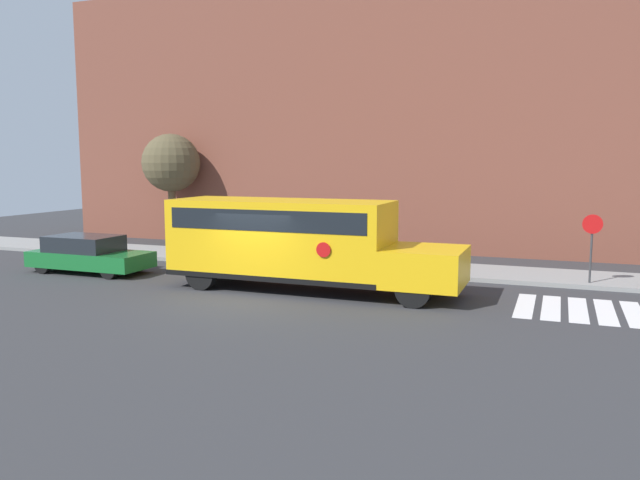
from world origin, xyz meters
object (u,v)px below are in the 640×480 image
(tree_near_sidewalk, at_px, (171,164))
(stop_sign, at_px, (592,240))
(school_bus, at_px, (295,239))
(parked_car, at_px, (89,254))

(tree_near_sidewalk, bearing_deg, stop_sign, -12.79)
(school_bus, xyz_separation_m, parked_car, (-8.37, 0.12, -0.95))
(stop_sign, bearing_deg, parked_car, -167.96)
(school_bus, xyz_separation_m, stop_sign, (8.81, 3.79, -0.08))
(parked_car, relative_size, stop_sign, 1.89)
(stop_sign, bearing_deg, school_bus, -156.75)
(stop_sign, height_order, tree_near_sidewalk, tree_near_sidewalk)
(school_bus, distance_m, tree_near_sidewalk, 13.16)
(school_bus, relative_size, stop_sign, 3.91)
(stop_sign, distance_m, tree_near_sidewalk, 19.56)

